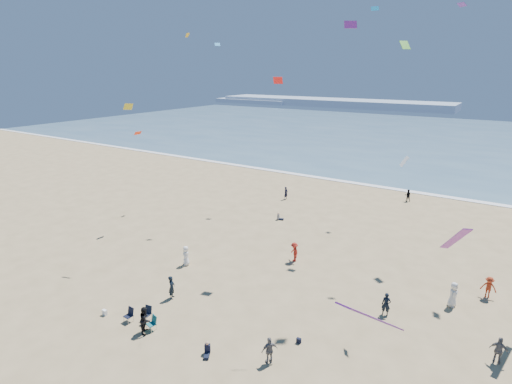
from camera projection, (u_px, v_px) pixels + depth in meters
The scene contains 12 objects.
ground at pixel (147, 380), 22.05m from camera, with size 220.00×220.00×0.00m, color tan.
ocean at pixel (440, 139), 98.42m from camera, with size 220.00×100.00×0.06m, color #476B84.
surf_line at pixel (381, 187), 58.22m from camera, with size 220.00×1.20×0.08m, color white.
headland_far at pixel (331, 102), 189.29m from camera, with size 110.00×20.00×3.20m, color #7A8EA8.
headland_near at pixel (254, 101), 206.13m from camera, with size 40.00×14.00×2.00m, color #7A8EA8.
standing_flyers at pixel (335, 297), 28.51m from camera, with size 27.91×46.46×1.88m.
seated_group at pixel (269, 332), 25.42m from camera, with size 21.13×30.09×0.84m.
chair_cluster at pixel (142, 317), 26.81m from camera, with size 2.68×1.46×1.00m.
white_tote at pixel (105, 312), 27.87m from camera, with size 0.35×0.20×0.40m, color white.
black_backpack at pixel (143, 322), 26.81m from camera, with size 0.30×0.22×0.38m, color black.
navy_bag at pixel (299, 341), 25.02m from camera, with size 0.28×0.18×0.34m, color black.
kites_aloft at pixel (387, 102), 23.51m from camera, with size 45.34×46.65×25.62m.
Camera 1 is at (14.80, -11.90, 16.44)m, focal length 28.00 mm.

